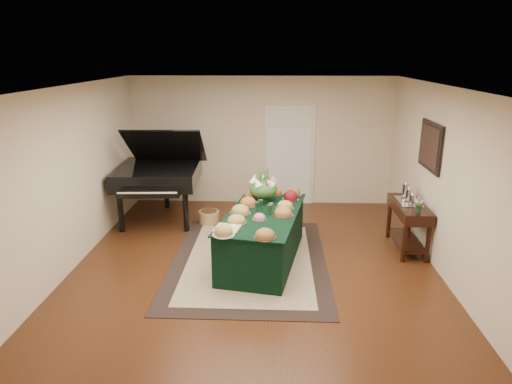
{
  "coord_description": "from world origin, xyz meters",
  "views": [
    {
      "loc": [
        0.3,
        -6.54,
        3.15
      ],
      "look_at": [
        0.0,
        0.3,
        1.05
      ],
      "focal_mm": 32.0,
      "sensor_mm": 36.0,
      "label": 1
    }
  ],
  "objects_px": {
    "floral_centerpiece": "(263,186)",
    "grand_piano": "(159,174)",
    "buffet_table": "(263,237)",
    "mahogany_sideboard": "(409,214)"
  },
  "relations": [
    {
      "from": "floral_centerpiece",
      "to": "mahogany_sideboard",
      "type": "relative_size",
      "value": 0.4
    },
    {
      "from": "buffet_table",
      "to": "grand_piano",
      "type": "distance_m",
      "value": 2.76
    },
    {
      "from": "buffet_table",
      "to": "floral_centerpiece",
      "type": "height_order",
      "value": "floral_centerpiece"
    },
    {
      "from": "buffet_table",
      "to": "grand_piano",
      "type": "bearing_deg",
      "value": 139.22
    },
    {
      "from": "grand_piano",
      "to": "buffet_table",
      "type": "bearing_deg",
      "value": -40.78
    },
    {
      "from": "floral_centerpiece",
      "to": "grand_piano",
      "type": "bearing_deg",
      "value": 148.67
    },
    {
      "from": "buffet_table",
      "to": "mahogany_sideboard",
      "type": "distance_m",
      "value": 2.45
    },
    {
      "from": "floral_centerpiece",
      "to": "mahogany_sideboard",
      "type": "xyz_separation_m",
      "value": [
        2.38,
        0.02,
        -0.47
      ]
    },
    {
      "from": "floral_centerpiece",
      "to": "grand_piano",
      "type": "distance_m",
      "value": 2.4
    },
    {
      "from": "mahogany_sideboard",
      "to": "grand_piano",
      "type": "bearing_deg",
      "value": 164.53
    }
  ]
}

